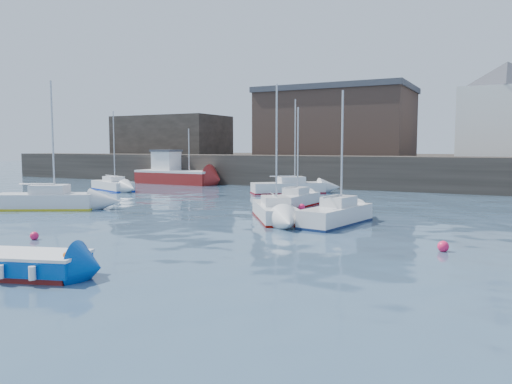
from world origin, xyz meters
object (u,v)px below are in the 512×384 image
at_px(blue_dinghy, 20,263).
at_px(fishing_boat, 174,173).
at_px(sailboat_a, 46,200).
at_px(sailboat_h, 288,187).
at_px(sailboat_c, 337,214).
at_px(buoy_mid, 443,251).
at_px(buoy_far, 302,210).
at_px(buoy_near, 34,240).
at_px(sailboat_e, 113,185).
at_px(sailboat_f, 294,200).
at_px(sailboat_b, 275,211).

distance_m(blue_dinghy, fishing_boat, 37.88).
height_order(sailboat_a, sailboat_h, sailboat_a).
bearing_deg(sailboat_c, sailboat_h, 121.88).
height_order(sailboat_h, buoy_mid, sailboat_h).
bearing_deg(sailboat_a, buoy_far, 25.84).
height_order(sailboat_h, buoy_far, sailboat_h).
height_order(buoy_near, buoy_mid, buoy_mid).
distance_m(fishing_boat, buoy_far, 24.98).
height_order(fishing_boat, sailboat_h, sailboat_h).
height_order(sailboat_a, buoy_mid, sailboat_a).
height_order(sailboat_e, sailboat_h, sailboat_h).
distance_m(sailboat_f, buoy_mid, 14.58).
bearing_deg(sailboat_b, sailboat_f, 103.00).
distance_m(sailboat_b, buoy_near, 11.74).
bearing_deg(sailboat_c, sailboat_b, 177.96).
relative_size(sailboat_b, sailboat_c, 1.06).
xyz_separation_m(blue_dinghy, sailboat_b, (1.71, 14.05, 0.05)).
distance_m(sailboat_c, buoy_far, 5.81).
xyz_separation_m(sailboat_b, buoy_near, (-6.44, -9.80, -0.46)).
bearing_deg(buoy_mid, sailboat_e, 154.43).
bearing_deg(sailboat_b, fishing_boat, 137.56).
distance_m(sailboat_f, buoy_far, 1.93).
relative_size(sailboat_a, sailboat_f, 1.23).
bearing_deg(buoy_near, buoy_mid, 19.17).
relative_size(sailboat_b, buoy_near, 19.96).
xyz_separation_m(sailboat_c, buoy_mid, (5.53, -4.32, -0.51)).
relative_size(fishing_boat, buoy_near, 24.56).
distance_m(sailboat_a, sailboat_b, 14.67).
height_order(blue_dinghy, sailboat_h, sailboat_h).
bearing_deg(sailboat_a, sailboat_c, 7.71).
xyz_separation_m(blue_dinghy, buoy_mid, (10.69, 9.61, -0.41)).
bearing_deg(buoy_mid, sailboat_a, 175.36).
bearing_deg(sailboat_f, buoy_mid, -44.88).
relative_size(fishing_boat, sailboat_b, 1.23).
bearing_deg(buoy_mid, blue_dinghy, -138.05).
xyz_separation_m(fishing_boat, sailboat_b, (20.56, -18.80, -0.65)).
bearing_deg(fishing_boat, blue_dinghy, -60.16).
relative_size(sailboat_f, buoy_near, 18.14).
xyz_separation_m(sailboat_h, buoy_mid, (14.42, -18.61, -0.51)).
bearing_deg(sailboat_f, sailboat_a, -147.38).
bearing_deg(sailboat_e, blue_dinghy, -51.56).
bearing_deg(buoy_near, sailboat_a, 137.82).
relative_size(sailboat_c, sailboat_e, 0.95).
bearing_deg(sailboat_a, buoy_mid, -4.64).
height_order(fishing_boat, sailboat_e, sailboat_e).
height_order(blue_dinghy, sailboat_c, sailboat_c).
height_order(sailboat_a, buoy_near, sailboat_a).
xyz_separation_m(blue_dinghy, buoy_far, (1.49, 18.39, -0.41)).
bearing_deg(sailboat_a, buoy_near, -42.18).
bearing_deg(sailboat_e, buoy_far, -14.76).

